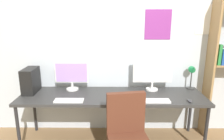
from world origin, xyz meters
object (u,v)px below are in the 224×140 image
(keyboard_right, at_px, (155,101))
(computer_mouse, at_px, (190,101))
(pc_tower, at_px, (31,80))
(desk, at_px, (112,98))
(keyboard_left, at_px, (69,101))
(monitor_left, at_px, (72,74))
(desk_lamp, at_px, (192,73))
(monitor_right, at_px, (153,73))

(keyboard_right, height_order, computer_mouse, computer_mouse)
(pc_tower, bearing_deg, keyboard_right, -10.77)
(desk, bearing_deg, keyboard_left, -157.67)
(monitor_left, relative_size, keyboard_right, 1.28)
(pc_tower, xyz_separation_m, keyboard_left, (0.61, -0.33, -0.17))
(desk, height_order, monitor_left, monitor_left)
(desk, xyz_separation_m, pc_tower, (-1.17, 0.10, 0.22))
(desk_lamp, height_order, computer_mouse, desk_lamp)
(desk, distance_m, computer_mouse, 1.04)
(keyboard_right, bearing_deg, keyboard_left, 180.00)
(desk_lamp, xyz_separation_m, keyboard_left, (-1.75, -0.46, -0.25))
(desk, relative_size, monitor_right, 4.46)
(desk, distance_m, desk_lamp, 1.26)
(monitor_left, height_order, pc_tower, monitor_left)
(pc_tower, bearing_deg, monitor_right, 3.62)
(pc_tower, height_order, desk_lamp, desk_lamp)
(monitor_right, xyz_separation_m, computer_mouse, (0.41, -0.45, -0.25))
(desk_lamp, distance_m, keyboard_left, 1.83)
(desk, xyz_separation_m, computer_mouse, (1.01, -0.24, 0.06))
(desk, height_order, desk_lamp, desk_lamp)
(monitor_left, height_order, keyboard_left, monitor_left)
(pc_tower, distance_m, desk_lamp, 2.37)
(keyboard_left, bearing_deg, monitor_left, 95.17)
(monitor_left, bearing_deg, desk_lamp, 0.70)
(keyboard_left, distance_m, computer_mouse, 1.57)
(keyboard_left, bearing_deg, keyboard_right, 0.00)
(desk, distance_m, keyboard_right, 0.61)
(monitor_left, xyz_separation_m, desk_lamp, (1.79, 0.02, 0.02))
(desk, height_order, keyboard_right, keyboard_right)
(desk, bearing_deg, pc_tower, 175.13)
(desk_lamp, xyz_separation_m, keyboard_right, (-0.63, -0.46, -0.25))
(monitor_right, bearing_deg, keyboard_right, -95.17)
(keyboard_left, height_order, keyboard_right, same)
(monitor_left, bearing_deg, keyboard_right, -20.87)
(keyboard_left, bearing_deg, pc_tower, 151.75)
(monitor_right, height_order, computer_mouse, monitor_right)
(monitor_right, distance_m, computer_mouse, 0.66)
(monitor_left, bearing_deg, keyboard_left, -84.83)
(monitor_left, relative_size, desk_lamp, 1.25)
(pc_tower, relative_size, computer_mouse, 3.71)
(monitor_right, bearing_deg, pc_tower, -176.38)
(keyboard_right, bearing_deg, monitor_left, 159.13)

